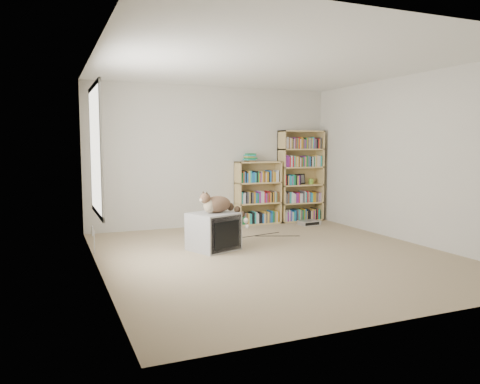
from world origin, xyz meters
name	(u,v)px	position (x,y,z in m)	size (l,w,h in m)	color
floor	(275,255)	(0.00, 0.00, 0.00)	(4.50, 5.00, 0.01)	tan
wall_back	(213,157)	(0.00, 2.50, 1.25)	(4.50, 0.02, 2.50)	beige
wall_front	(415,171)	(0.00, -2.50, 1.25)	(4.50, 0.02, 2.50)	beige
wall_left	(97,164)	(-2.25, 0.00, 1.25)	(0.02, 5.00, 2.50)	beige
wall_right	(411,159)	(2.25, 0.00, 1.25)	(0.02, 5.00, 2.50)	beige
ceiling	(277,64)	(0.00, 0.00, 2.50)	(4.50, 5.00, 0.02)	white
window	(96,150)	(-2.24, 0.20, 1.40)	(0.02, 1.22, 1.52)	white
crt_tv	(213,231)	(-0.65, 0.63, 0.26)	(0.76, 0.73, 0.52)	#A7A7A9
cat	(221,206)	(-0.54, 0.61, 0.61)	(0.69, 0.45, 0.51)	#382317
bookcase_tall	(300,178)	(1.73, 2.36, 0.83)	(0.87, 0.30, 1.73)	tan
bookcase_short	(258,195)	(0.83, 2.36, 0.53)	(0.84, 0.30, 1.16)	tan
book_stack	(250,157)	(0.66, 2.34, 1.23)	(0.18, 0.23, 0.15)	#AB161F
green_mug	(311,181)	(1.95, 2.34, 0.76)	(0.09, 0.09, 0.10)	#76AE31
framed_print	(301,179)	(1.80, 2.44, 0.81)	(0.15, 0.01, 0.20)	black
dvd_player	(309,223)	(1.65, 1.87, 0.04)	(0.36, 0.26, 0.08)	#BCBBC1
wall_outlet	(93,231)	(-2.24, 0.97, 0.32)	(0.01, 0.08, 0.13)	silver
floor_cables	(254,235)	(0.31, 1.37, 0.00)	(1.20, 0.70, 0.01)	black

